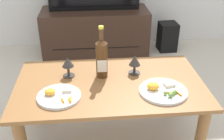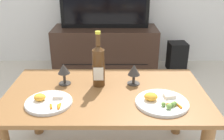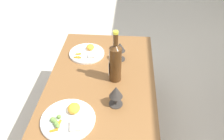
{
  "view_description": "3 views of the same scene",
  "coord_description": "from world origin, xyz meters",
  "px_view_note": "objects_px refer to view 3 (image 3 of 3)",
  "views": [
    {
      "loc": [
        -0.12,
        -1.48,
        1.42
      ],
      "look_at": [
        0.02,
        0.06,
        0.56
      ],
      "focal_mm": 43.72,
      "sensor_mm": 36.0,
      "label": 1
    },
    {
      "loc": [
        0.04,
        -1.33,
        1.22
      ],
      "look_at": [
        0.04,
        0.09,
        0.61
      ],
      "focal_mm": 40.13,
      "sensor_mm": 36.0,
      "label": 2
    },
    {
      "loc": [
        1.1,
        0.16,
        1.49
      ],
      "look_at": [
        -0.02,
        0.07,
        0.6
      ],
      "focal_mm": 37.71,
      "sensor_mm": 36.0,
      "label": 3
    }
  ],
  "objects_px": {
    "wine_bottle": "(115,61)",
    "dinner_plate_right": "(68,118)",
    "dining_table": "(101,93)",
    "goblet_left": "(120,48)",
    "dinner_plate_left": "(87,53)",
    "goblet_right": "(116,93)"
  },
  "relations": [
    {
      "from": "wine_bottle",
      "to": "dinner_plate_right",
      "type": "distance_m",
      "value": 0.44
    },
    {
      "from": "dining_table",
      "to": "wine_bottle",
      "type": "height_order",
      "value": "wine_bottle"
    },
    {
      "from": "wine_bottle",
      "to": "goblet_left",
      "type": "bearing_deg",
      "value": 175.33
    },
    {
      "from": "dinner_plate_left",
      "to": "goblet_left",
      "type": "bearing_deg",
      "value": 78.71
    },
    {
      "from": "goblet_right",
      "to": "goblet_left",
      "type": "bearing_deg",
      "value": 180.0
    },
    {
      "from": "goblet_right",
      "to": "dinner_plate_right",
      "type": "relative_size",
      "value": 0.46
    },
    {
      "from": "dining_table",
      "to": "wine_bottle",
      "type": "relative_size",
      "value": 3.43
    },
    {
      "from": "goblet_left",
      "to": "dinner_plate_right",
      "type": "xyz_separation_m",
      "value": [
        0.57,
        -0.24,
        -0.08
      ]
    },
    {
      "from": "wine_bottle",
      "to": "goblet_left",
      "type": "height_order",
      "value": "wine_bottle"
    },
    {
      "from": "dining_table",
      "to": "dinner_plate_left",
      "type": "xyz_separation_m",
      "value": [
        -0.31,
        -0.14,
        0.1
      ]
    },
    {
      "from": "dinner_plate_right",
      "to": "goblet_right",
      "type": "bearing_deg",
      "value": 118.71
    },
    {
      "from": "goblet_left",
      "to": "goblet_right",
      "type": "relative_size",
      "value": 1.02
    },
    {
      "from": "goblet_right",
      "to": "dinner_plate_left",
      "type": "relative_size",
      "value": 0.52
    },
    {
      "from": "goblet_left",
      "to": "dinner_plate_left",
      "type": "distance_m",
      "value": 0.26
    },
    {
      "from": "goblet_left",
      "to": "dinner_plate_left",
      "type": "relative_size",
      "value": 0.53
    },
    {
      "from": "wine_bottle",
      "to": "dinner_plate_right",
      "type": "relative_size",
      "value": 1.19
    },
    {
      "from": "goblet_right",
      "to": "wine_bottle",
      "type": "bearing_deg",
      "value": -175.33
    },
    {
      "from": "wine_bottle",
      "to": "goblet_right",
      "type": "height_order",
      "value": "wine_bottle"
    },
    {
      "from": "goblet_left",
      "to": "dinner_plate_right",
      "type": "bearing_deg",
      "value": -23.07
    },
    {
      "from": "goblet_right",
      "to": "dinner_plate_right",
      "type": "height_order",
      "value": "goblet_right"
    },
    {
      "from": "wine_bottle",
      "to": "goblet_right",
      "type": "relative_size",
      "value": 2.62
    },
    {
      "from": "goblet_left",
      "to": "goblet_right",
      "type": "xyz_separation_m",
      "value": [
        0.44,
        0.0,
        -0.0
      ]
    }
  ]
}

